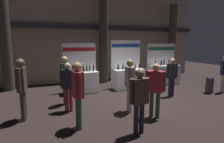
% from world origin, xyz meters
% --- Properties ---
extents(ground_plane, '(27.03, 27.03, 0.00)m').
position_xyz_m(ground_plane, '(0.00, 0.00, 0.00)').
color(ground_plane, black).
extents(hall_colonnade, '(13.51, 1.14, 5.71)m').
position_xyz_m(hall_colonnade, '(0.00, 4.27, 2.79)').
color(hall_colonnade, tan).
rests_on(hall_colonnade, ground_plane).
extents(exhibitor_booth_0, '(1.55, 0.66, 2.24)m').
position_xyz_m(exhibitor_booth_0, '(-1.73, 1.87, 0.58)').
color(exhibitor_booth_0, white).
rests_on(exhibitor_booth_0, ground_plane).
extents(exhibitor_booth_1, '(1.62, 0.66, 2.39)m').
position_xyz_m(exhibitor_booth_1, '(0.62, 1.78, 0.60)').
color(exhibitor_booth_1, white).
rests_on(exhibitor_booth_1, ground_plane).
extents(exhibitor_booth_2, '(1.83, 0.66, 2.21)m').
position_xyz_m(exhibitor_booth_2, '(2.87, 1.84, 0.60)').
color(exhibitor_booth_2, white).
rests_on(exhibitor_booth_2, ground_plane).
extents(trash_bin, '(0.34, 0.34, 0.71)m').
position_xyz_m(trash_bin, '(3.62, -0.44, 0.35)').
color(trash_bin, '#38383D').
rests_on(trash_bin, ground_plane).
extents(visitor_0, '(0.38, 0.46, 1.79)m').
position_xyz_m(visitor_0, '(-2.65, 0.49, 1.07)').
color(visitor_0, '#23232D').
rests_on(visitor_0, ground_plane).
extents(visitor_1, '(0.27, 0.56, 1.82)m').
position_xyz_m(visitor_1, '(-4.01, -0.45, 1.09)').
color(visitor_1, '#47382D').
rests_on(visitor_1, ground_plane).
extents(visitor_2, '(0.47, 0.46, 1.67)m').
position_xyz_m(visitor_2, '(-0.34, -1.78, 1.00)').
color(visitor_2, '#33563D').
rests_on(visitor_2, ground_plane).
extents(visitor_3, '(0.48, 0.38, 1.63)m').
position_xyz_m(visitor_3, '(-2.67, -0.24, 0.97)').
color(visitor_3, maroon).
rests_on(visitor_3, ground_plane).
extents(visitor_4, '(0.58, 0.29, 1.65)m').
position_xyz_m(visitor_4, '(-1.31, -2.48, 0.99)').
color(visitor_4, '#23232D').
rests_on(visitor_4, ground_plane).
extents(visitor_5, '(0.29, 0.51, 1.74)m').
position_xyz_m(visitor_5, '(-0.82, -1.06, 1.04)').
color(visitor_5, silver).
rests_on(visitor_5, ground_plane).
extents(visitor_6, '(0.50, 0.30, 1.70)m').
position_xyz_m(visitor_6, '(4.30, -0.59, 1.00)').
color(visitor_6, silver).
rests_on(visitor_6, ground_plane).
extents(visitor_8, '(0.25, 0.53, 1.78)m').
position_xyz_m(visitor_8, '(-2.63, -1.61, 1.07)').
color(visitor_8, '#33563D').
rests_on(visitor_8, ground_plane).
extents(visitor_9, '(0.53, 0.25, 1.63)m').
position_xyz_m(visitor_9, '(1.66, -0.18, 0.95)').
color(visitor_9, '#23232D').
rests_on(visitor_9, ground_plane).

